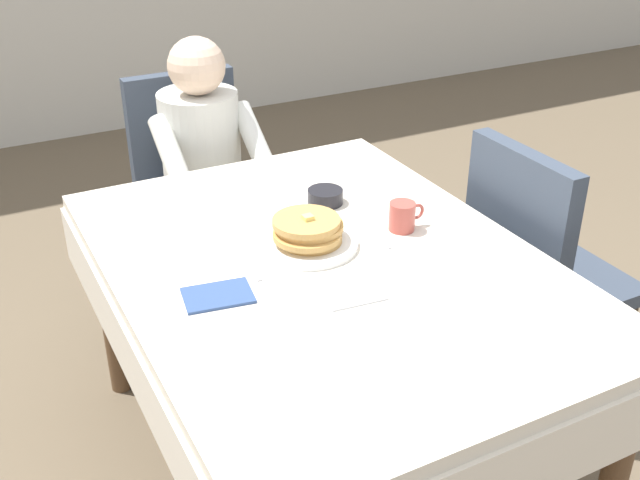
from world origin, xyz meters
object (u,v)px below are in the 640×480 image
spoon_near_edge (360,304)px  chair_diner (194,176)px  diner_person (205,157)px  chair_right_side (536,262)px  breakfast_stack (308,230)px  bowl_butter (325,196)px  dining_table_main (326,288)px  cup_coffee (403,216)px  plate_breakfast (308,244)px  fork_left_of_plate (248,265)px  knife_right_of_plate (370,234)px

spoon_near_edge → chair_diner: bearing=94.2°
diner_person → chair_right_side: bearing=126.5°
chair_right_side → breakfast_stack: bearing=-96.8°
diner_person → bowl_butter: size_ratio=10.18×
chair_right_side → dining_table_main: bearing=-90.0°
breakfast_stack → spoon_near_edge: bearing=-93.7°
chair_right_side → cup_coffee: 0.55m
plate_breakfast → cup_coffee: 0.29m
cup_coffee → fork_left_of_plate: 0.48m
chair_right_side → knife_right_of_plate: 0.63m
dining_table_main → knife_right_of_plate: (0.18, 0.07, 0.09)m
knife_right_of_plate → spoon_near_edge: size_ratio=1.33×
chair_right_side → plate_breakfast: size_ratio=3.32×
dining_table_main → chair_diner: bearing=89.0°
cup_coffee → knife_right_of_plate: (-0.10, 0.02, -0.04)m
plate_breakfast → fork_left_of_plate: (-0.19, -0.02, -0.01)m
chair_right_side → knife_right_of_plate: bearing=-97.0°
breakfast_stack → spoon_near_edge: (-0.02, -0.32, -0.05)m
diner_person → spoon_near_edge: size_ratio=7.47×
spoon_near_edge → knife_right_of_plate: bearing=61.4°
chair_diner → fork_left_of_plate: bearing=78.8°
breakfast_stack → fork_left_of_plate: size_ratio=1.14×
chair_diner → knife_right_of_plate: (0.16, -1.10, 0.21)m
breakfast_stack → spoon_near_edge: size_ratio=1.37×
cup_coffee → dining_table_main: bearing=-168.5°
chair_diner → spoon_near_edge: bearing=88.0°
diner_person → plate_breakfast: bearing=88.3°
diner_person → chair_right_side: (0.75, -1.01, -0.14)m
plate_breakfast → spoon_near_edge: plate_breakfast is taller
dining_table_main → chair_right_side: bearing=0.0°
breakfast_stack → cup_coffee: bearing=-7.1°
chair_right_side → fork_left_of_plate: size_ratio=5.17×
fork_left_of_plate → spoon_near_edge: bearing=-148.1°
knife_right_of_plate → chair_diner: bearing=6.9°
dining_table_main → chair_diner: chair_diner is taller
bowl_butter → fork_left_of_plate: 0.44m
cup_coffee → chair_right_side: bearing=-6.7°
bowl_butter → breakfast_stack: bearing=-127.7°
dining_table_main → cup_coffee: size_ratio=13.49×
dining_table_main → knife_right_of_plate: 0.22m
dining_table_main → diner_person: bearing=88.9°
chair_right_side → spoon_near_edge: (-0.80, -0.23, 0.21)m
diner_person → bowl_butter: (0.15, -0.70, 0.09)m
breakfast_stack → fork_left_of_plate: 0.20m
diner_person → fork_left_of_plate: bearing=77.0°
chair_right_side → cup_coffee: size_ratio=8.23×
diner_person → spoon_near_edge: 1.25m
bowl_butter → diner_person: bearing=101.8°
fork_left_of_plate → chair_right_side: bearing=-91.6°
chair_right_side → knife_right_of_plate: (-0.59, 0.07, 0.21)m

